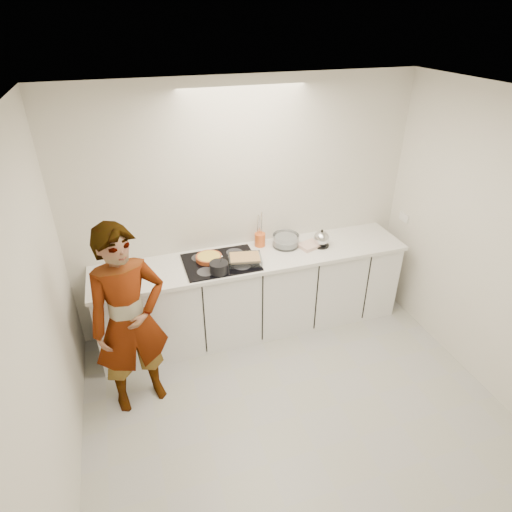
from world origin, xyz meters
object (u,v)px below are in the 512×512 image
object	(u,v)px
hob	(221,262)
tart_dish	(209,257)
baking_dish	(245,259)
cook	(130,321)
mixing_bowl	(286,241)
kettle	(321,239)
saucepan	(219,267)
utensil_crock	(260,240)

from	to	relation	value
hob	tart_dish	bearing A→B (deg)	143.43
baking_dish	tart_dish	bearing A→B (deg)	154.79
cook	tart_dish	bearing A→B (deg)	26.64
hob	mixing_bowl	bearing A→B (deg)	10.06
tart_dish	baking_dish	bearing A→B (deg)	-25.21
tart_dish	baking_dish	xyz separation A→B (m)	(0.33, -0.15, 0.01)
hob	baking_dish	xyz separation A→B (m)	(0.23, -0.08, 0.04)
tart_dish	mixing_bowl	distance (m)	0.84
tart_dish	kettle	size ratio (longest dim) A/B	1.65
saucepan	utensil_crock	size ratio (longest dim) A/B	1.43
tart_dish	utensil_crock	distance (m)	0.60
saucepan	hob	bearing A→B (deg)	71.95
saucepan	mixing_bowl	distance (m)	0.86
baking_dish	cook	distance (m)	1.27
tart_dish	saucepan	distance (m)	0.26
kettle	cook	world-z (taller)	cook
baking_dish	kettle	size ratio (longest dim) A/B	1.74
hob	utensil_crock	xyz separation A→B (m)	(0.48, 0.22, 0.06)
saucepan	utensil_crock	world-z (taller)	saucepan
saucepan	mixing_bowl	size ratio (longest dim) A/B	0.71
tart_dish	baking_dish	distance (m)	0.36
baking_dish	utensil_crock	xyz separation A→B (m)	(0.26, 0.30, 0.02)
kettle	cook	bearing A→B (deg)	-162.63
hob	baking_dish	bearing A→B (deg)	-19.29
saucepan	mixing_bowl	xyz separation A→B (m)	(0.80, 0.31, -0.00)
tart_dish	baking_dish	size ratio (longest dim) A/B	0.95
utensil_crock	hob	bearing A→B (deg)	-155.43
kettle	hob	bearing A→B (deg)	-179.35
mixing_bowl	cook	world-z (taller)	cook
hob	mixing_bowl	world-z (taller)	mixing_bowl
mixing_bowl	utensil_crock	distance (m)	0.27
hob	mixing_bowl	xyz separation A→B (m)	(0.74, 0.13, 0.05)
kettle	cook	size ratio (longest dim) A/B	0.12
baking_dish	kettle	distance (m)	0.87
tart_dish	baking_dish	world-z (taller)	baking_dish
saucepan	kettle	bearing A→B (deg)	9.51
tart_dish	saucepan	xyz separation A→B (m)	(0.04, -0.26, 0.03)
utensil_crock	cook	world-z (taller)	cook
saucepan	baking_dish	distance (m)	0.30
hob	saucepan	bearing A→B (deg)	-108.05
kettle	tart_dish	bearing A→B (deg)	177.00
tart_dish	kettle	distance (m)	1.20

